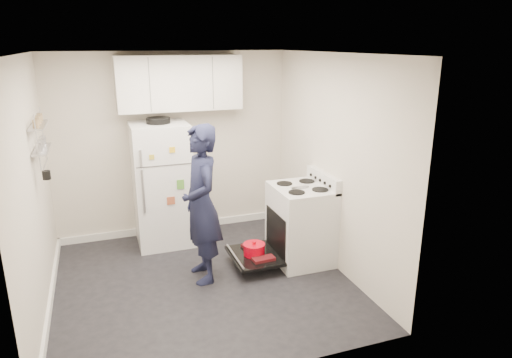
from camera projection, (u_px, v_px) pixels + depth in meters
name	position (u px, v px, depth m)	size (l,w,h in m)	color
room	(196.00, 180.00, 4.83)	(3.21, 3.21, 2.51)	black
electric_range	(300.00, 225.00, 5.57)	(0.66, 0.76, 1.10)	silver
open_oven_door	(254.00, 253.00, 5.47)	(0.55, 0.70, 0.21)	black
refrigerator	(162.00, 184.00, 5.98)	(0.72, 0.74, 1.69)	white
upper_cabinets	(180.00, 83.00, 5.88)	(1.60, 0.33, 0.70)	silver
wall_shelf_rack	(40.00, 137.00, 4.64)	(0.14, 0.60, 0.61)	#B2B2B7
person	(201.00, 204.00, 5.02)	(0.65, 0.43, 1.78)	#171933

